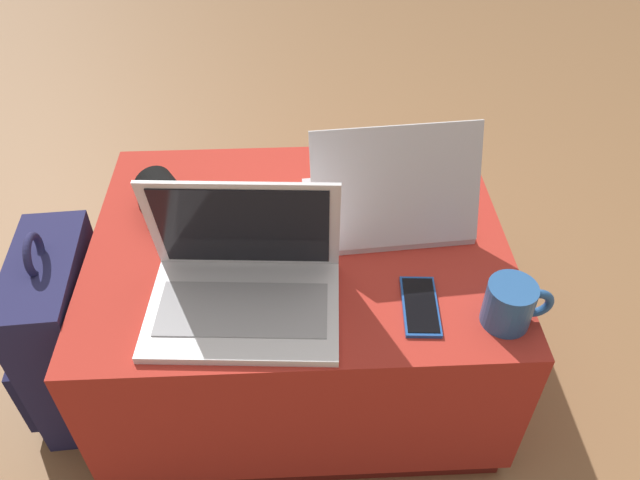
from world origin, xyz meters
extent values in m
plane|color=olive|center=(0.00, 0.00, 0.00)|extent=(14.00, 14.00, 0.00)
cube|color=maroon|center=(0.00, 0.00, 0.03)|extent=(0.87, 0.68, 0.05)
cube|color=#B22D23|center=(0.00, 0.00, 0.25)|extent=(0.91, 0.71, 0.39)
cube|color=silver|center=(-0.11, -0.21, 0.45)|extent=(0.38, 0.27, 0.02)
cube|color=#9E9EA3|center=(-0.11, -0.22, 0.46)|extent=(0.33, 0.16, 0.00)
cube|color=silver|center=(-0.10, -0.11, 0.58)|extent=(0.37, 0.08, 0.25)
cube|color=black|center=(-0.11, -0.12, 0.58)|extent=(0.33, 0.07, 0.22)
cube|color=silver|center=(0.20, 0.08, 0.45)|extent=(0.37, 0.28, 0.02)
cube|color=#9E9EA3|center=(0.20, 0.08, 0.46)|extent=(0.32, 0.17, 0.00)
cube|color=silver|center=(0.20, -0.01, 0.58)|extent=(0.36, 0.12, 0.25)
cube|color=#B23D93|center=(0.20, 0.00, 0.58)|extent=(0.32, 0.10, 0.22)
cube|color=#1E4C9E|center=(0.23, -0.21, 0.44)|extent=(0.08, 0.16, 0.01)
cube|color=black|center=(0.23, -0.21, 0.45)|extent=(0.07, 0.14, 0.00)
cube|color=#23234C|center=(-0.54, -0.07, 0.23)|extent=(0.16, 0.34, 0.46)
cube|color=#1E1E41|center=(-0.63, -0.07, 0.14)|extent=(0.07, 0.27, 0.21)
torus|color=#23234C|center=(-0.54, -0.07, 0.48)|extent=(0.02, 0.10, 0.10)
cylinder|color=black|center=(-0.29, 0.07, 0.49)|extent=(0.18, 0.21, 0.09)
cube|color=#350D0D|center=(-0.29, 0.07, 0.49)|extent=(0.13, 0.12, 0.03)
cylinder|color=#285693|center=(0.39, -0.25, 0.49)|extent=(0.09, 0.09, 0.09)
torus|color=#285693|center=(0.44, -0.25, 0.49)|extent=(0.07, 0.02, 0.07)
camera|label=1|loc=(0.00, -1.01, 1.36)|focal=35.00mm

